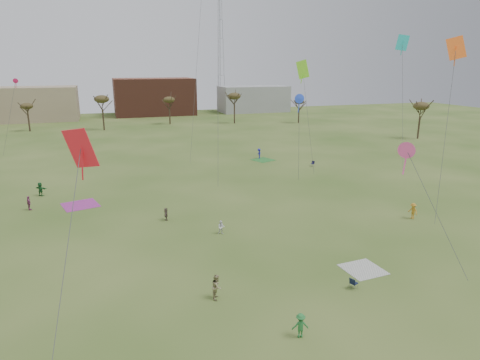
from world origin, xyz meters
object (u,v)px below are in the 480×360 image
object	(u,v)px
camp_chair_center	(353,285)
radio_tower	(221,57)
flyer_near_center	(300,326)
camp_chair_right	(312,165)

from	to	relation	value
camp_chair_center	radio_tower	size ratio (longest dim) A/B	0.02
flyer_near_center	radio_tower	bearing A→B (deg)	-92.02
radio_tower	flyer_near_center	bearing A→B (deg)	-103.70
flyer_near_center	radio_tower	world-z (taller)	radio_tower
camp_chair_center	radio_tower	distance (m)	129.79
camp_chair_right	flyer_near_center	bearing A→B (deg)	-62.43
flyer_near_center	radio_tower	xyz separation A→B (m)	(31.67, 129.92, 18.40)
camp_chair_right	radio_tower	xyz separation A→B (m)	(9.63, 89.70, 18.95)
camp_chair_center	camp_chair_right	size ratio (longest dim) A/B	1.00
camp_chair_center	camp_chair_right	bearing A→B (deg)	-46.78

